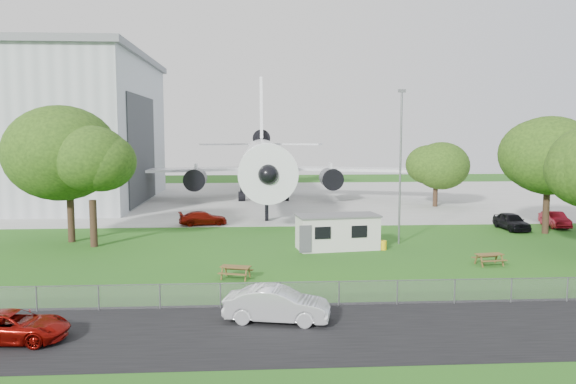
{
  "coord_description": "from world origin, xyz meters",
  "views": [
    {
      "loc": [
        -3.31,
        -37.06,
        8.78
      ],
      "look_at": [
        -0.52,
        8.0,
        4.0
      ],
      "focal_mm": 35.0,
      "sensor_mm": 36.0,
      "label": 1
    }
  ],
  "objects": [
    {
      "name": "tree_far_apron",
      "position": [
        18.3,
        28.01,
        4.94
      ],
      "size": [
        6.82,
        6.82,
        8.36
      ],
      "color": "#382619",
      "rests_on": "ground"
    },
    {
      "name": "airliner",
      "position": [
        -2.0,
        35.86,
        5.27
      ],
      "size": [
        46.36,
        47.73,
        17.69
      ],
      "color": "white",
      "rests_on": "ground"
    },
    {
      "name": "car_west_estate",
      "position": [
        -13.49,
        -13.49,
        0.64
      ],
      "size": [
        4.76,
        2.42,
        1.29
      ],
      "primitive_type": "imported",
      "rotation": [
        0.0,
        0.0,
        1.51
      ],
      "color": "maroon",
      "rests_on": "ground"
    },
    {
      "name": "car_centre_sedan",
      "position": [
        -2.26,
        -11.69,
        0.81
      ],
      "size": [
        5.13,
        2.66,
        1.61
      ],
      "primitive_type": "imported",
      "rotation": [
        0.0,
        0.0,
        1.37
      ],
      "color": "white",
      "rests_on": "ground"
    },
    {
      "name": "fence",
      "position": [
        0.0,
        -9.5,
        0.0
      ],
      "size": [
        58.0,
        0.04,
        1.3
      ],
      "primitive_type": "cube",
      "color": "gray",
      "rests_on": "ground"
    },
    {
      "name": "car_ne_sedan",
      "position": [
        24.78,
        13.07,
        0.71
      ],
      "size": [
        2.02,
        4.47,
        1.42
      ],
      "primitive_type": "imported",
      "rotation": [
        0.0,
        0.0,
        -0.12
      ],
      "color": "maroon",
      "rests_on": "ground"
    },
    {
      "name": "car_apron_van",
      "position": [
        -8.13,
        16.19,
        0.66
      ],
      "size": [
        4.82,
        2.74,
        1.32
      ],
      "primitive_type": "imported",
      "rotation": [
        0.0,
        0.0,
        1.78
      ],
      "color": "maroon",
      "rests_on": "ground"
    },
    {
      "name": "site_cabin",
      "position": [
        3.04,
        4.54,
        1.31
      ],
      "size": [
        6.91,
        3.55,
        2.62
      ],
      "color": "silver",
      "rests_on": "ground"
    },
    {
      "name": "concrete_apron",
      "position": [
        0.0,
        38.0,
        0.01
      ],
      "size": [
        120.0,
        46.0,
        0.03
      ],
      "primitive_type": "cube",
      "color": "#B7B7B2",
      "rests_on": "ground"
    },
    {
      "name": "ground",
      "position": [
        0.0,
        0.0,
        0.0
      ],
      "size": [
        160.0,
        160.0,
        0.0
      ],
      "primitive_type": "plane",
      "color": "#2D6D19"
    },
    {
      "name": "lamp_mast",
      "position": [
        8.2,
        6.2,
        6.0
      ],
      "size": [
        0.16,
        0.16,
        12.0
      ],
      "primitive_type": "cylinder",
      "color": "slate",
      "rests_on": "ground"
    },
    {
      "name": "tree_west_small",
      "position": [
        -15.66,
        6.52,
        6.24
      ],
      "size": [
        5.95,
        5.95,
        9.24
      ],
      "color": "#382619",
      "rests_on": "ground"
    },
    {
      "name": "picnic_west",
      "position": [
        -4.42,
        -3.74,
        0.0
      ],
      "size": [
        2.16,
        1.96,
        0.76
      ],
      "primitive_type": null,
      "rotation": [
        0.0,
        0.0,
        -0.29
      ],
      "color": "brown",
      "rests_on": "ground"
    },
    {
      "name": "tree_west_big",
      "position": [
        -18.0,
        8.59,
        6.73
      ],
      "size": [
        8.94,
        8.94,
        11.21
      ],
      "color": "#382619",
      "rests_on": "ground"
    },
    {
      "name": "asphalt_strip",
      "position": [
        0.0,
        -13.0,
        0.01
      ],
      "size": [
        120.0,
        8.0,
        0.02
      ],
      "primitive_type": "cube",
      "color": "black",
      "rests_on": "ground"
    },
    {
      "name": "tree_east_back",
      "position": [
        22.18,
        9.91,
        6.75
      ],
      "size": [
        8.5,
        8.5,
        11.01
      ],
      "color": "#382619",
      "rests_on": "ground"
    },
    {
      "name": "car_ne_hatch",
      "position": [
        20.05,
        11.87,
        0.77
      ],
      "size": [
        1.97,
        4.6,
        1.55
      ],
      "primitive_type": "imported",
      "rotation": [
        0.0,
        0.0,
        0.03
      ],
      "color": "black",
      "rests_on": "ground"
    },
    {
      "name": "picnic_east",
      "position": [
        12.34,
        -1.31,
        0.0
      ],
      "size": [
        2.0,
        1.75,
        0.76
      ],
      "primitive_type": null,
      "rotation": [
        0.0,
        0.0,
        0.15
      ],
      "color": "brown",
      "rests_on": "ground"
    }
  ]
}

